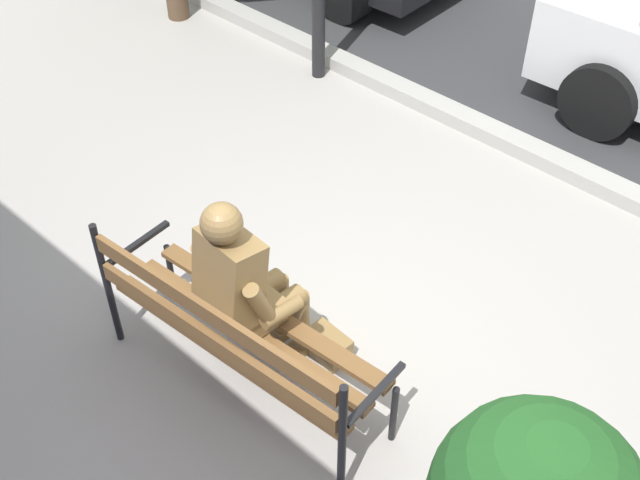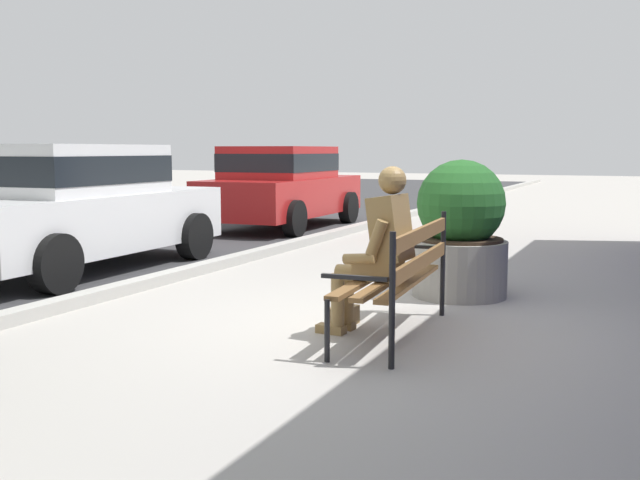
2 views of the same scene
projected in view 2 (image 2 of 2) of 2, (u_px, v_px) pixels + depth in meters
ground_plane at (376, 327)px, 6.28m from camera, size 80.00×80.00×0.00m
curb_stone at (107, 293)px, 7.46m from camera, size 60.00×0.20×0.12m
park_bench at (401, 270)px, 5.88m from camera, size 1.83×0.65×0.95m
bronze_statue_seated at (374, 254)px, 5.91m from camera, size 0.67×0.77×1.37m
concrete_planter at (460, 231)px, 7.52m from camera, size 0.96×0.96×1.40m
parked_car_white at (74, 203)px, 9.09m from camera, size 4.15×2.01×1.56m
parked_car_red at (282, 184)px, 14.14m from camera, size 4.15×2.01×1.56m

